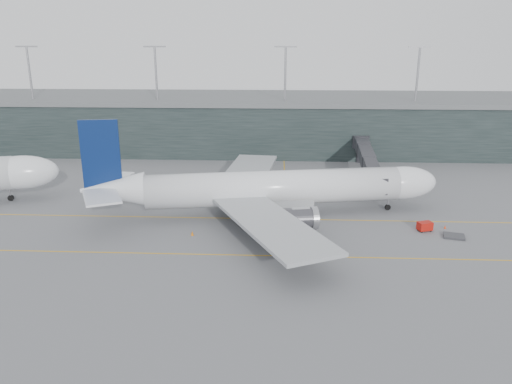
{
  "coord_description": "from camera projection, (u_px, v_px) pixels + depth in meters",
  "views": [
    {
      "loc": [
        3.67,
        -89.01,
        31.45
      ],
      "look_at": [
        -0.38,
        -4.0,
        5.08
      ],
      "focal_mm": 35.0,
      "sensor_mm": 36.0,
      "label": 1
    }
  ],
  "objects": [
    {
      "name": "jet_bridge",
      "position": [
        364.0,
        155.0,
        116.15
      ],
      "size": [
        7.19,
        46.67,
        7.1
      ],
      "rotation": [
        0.0,
        0.0,
        -0.08
      ],
      "color": "#2A2A2F",
      "rests_on": "ground"
    },
    {
      "name": "cone_wing_stbd",
      "position": [
        318.0,
        247.0,
        77.29
      ],
      "size": [
        0.44,
        0.44,
        0.7
      ],
      "primitive_type": "cone",
      "color": "#DC430C",
      "rests_on": "ground"
    },
    {
      "name": "main_aircraft",
      "position": [
        271.0,
        188.0,
        90.93
      ],
      "size": [
        65.25,
        60.59,
        18.35
      ],
      "rotation": [
        0.0,
        0.0,
        0.17
      ],
      "color": "white",
      "rests_on": "ground"
    },
    {
      "name": "ground",
      "position": [
        259.0,
        211.0,
        94.4
      ],
      "size": [
        320.0,
        320.0,
        0.0
      ],
      "primitive_type": "plane",
      "color": "slate",
      "rests_on": "ground"
    },
    {
      "name": "uld_b",
      "position": [
        249.0,
        187.0,
        106.21
      ],
      "size": [
        2.55,
        2.32,
        1.9
      ],
      "rotation": [
        0.0,
        0.0,
        0.37
      ],
      "color": "#3C3C41",
      "rests_on": "ground"
    },
    {
      "name": "taxiline_a",
      "position": [
        258.0,
        219.0,
        90.58
      ],
      "size": [
        160.0,
        0.25,
        0.02
      ],
      "primitive_type": "cube",
      "color": "gold",
      "rests_on": "ground"
    },
    {
      "name": "taxiline_lead_main",
      "position": [
        285.0,
        182.0,
        113.25
      ],
      "size": [
        0.25,
        60.0,
        0.02
      ],
      "primitive_type": "cube",
      "color": "gold",
      "rests_on": "ground"
    },
    {
      "name": "cone_nose",
      "position": [
        445.0,
        227.0,
        85.82
      ],
      "size": [
        0.39,
        0.39,
        0.63
      ],
      "primitive_type": "cone",
      "color": "#E9390C",
      "rests_on": "ground"
    },
    {
      "name": "uld_c",
      "position": [
        255.0,
        191.0,
        103.7
      ],
      "size": [
        2.39,
        2.19,
        1.76
      ],
      "rotation": [
        0.0,
        0.0,
        -0.41
      ],
      "color": "#3C3C41",
      "rests_on": "ground"
    },
    {
      "name": "taxiline_b",
      "position": [
        253.0,
        255.0,
        75.32
      ],
      "size": [
        160.0,
        0.25,
        0.02
      ],
      "primitive_type": "cube",
      "color": "gold",
      "rests_on": "ground"
    },
    {
      "name": "uld_a",
      "position": [
        236.0,
        192.0,
        103.5
      ],
      "size": [
        2.21,
        2.03,
        1.62
      ],
      "rotation": [
        0.0,
        0.0,
        -0.42
      ],
      "color": "#3C3C41",
      "rests_on": "ground"
    },
    {
      "name": "gse_cart",
      "position": [
        425.0,
        226.0,
        84.58
      ],
      "size": [
        2.71,
        2.16,
        1.61
      ],
      "rotation": [
        0.0,
        0.0,
        0.32
      ],
      "color": "#A8130C",
      "rests_on": "ground"
    },
    {
      "name": "baggage_dolly",
      "position": [
        454.0,
        236.0,
        82.14
      ],
      "size": [
        3.87,
        3.39,
        0.33
      ],
      "primitive_type": "cube",
      "rotation": [
        0.0,
        0.0,
        -0.25
      ],
      "color": "#313236",
      "rests_on": "ground"
    },
    {
      "name": "terminal",
      "position": [
        267.0,
        122.0,
        147.48
      ],
      "size": [
        240.0,
        36.0,
        29.0
      ],
      "color": "black",
      "rests_on": "ground"
    },
    {
      "name": "cone_tail",
      "position": [
        192.0,
        233.0,
        82.78
      ],
      "size": [
        0.49,
        0.49,
        0.77
      ],
      "primitive_type": "cone",
      "color": "orange",
      "rests_on": "ground"
    },
    {
      "name": "cone_wing_port",
      "position": [
        294.0,
        191.0,
        105.97
      ],
      "size": [
        0.43,
        0.43,
        0.68
      ],
      "primitive_type": "cone",
      "color": "orange",
      "rests_on": "ground"
    }
  ]
}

